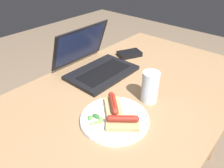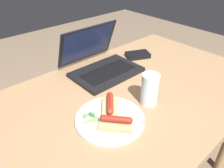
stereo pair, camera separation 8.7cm
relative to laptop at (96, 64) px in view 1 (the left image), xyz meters
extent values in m
cube|color=#93704C|center=(-0.04, -0.22, -0.06)|extent=(1.28, 0.77, 0.04)
cylinder|color=#93704C|center=(0.52, 0.08, -0.41)|extent=(0.05, 0.05, 0.67)
cylinder|color=#93704C|center=(0.52, -0.53, -0.41)|extent=(0.05, 0.05, 0.67)
cube|color=black|center=(0.00, -0.04, -0.03)|extent=(0.32, 0.21, 0.02)
cube|color=black|center=(0.00, -0.05, -0.02)|extent=(0.26, 0.12, 0.00)
cube|color=black|center=(0.00, 0.10, 0.07)|extent=(0.32, 0.08, 0.19)
cube|color=#192347|center=(0.00, 0.10, 0.07)|extent=(0.29, 0.06, 0.17)
cylinder|color=silver|center=(-0.21, -0.30, -0.03)|extent=(0.25, 0.25, 0.01)
torus|color=silver|center=(-0.21, -0.30, -0.03)|extent=(0.24, 0.24, 0.01)
cube|color=tan|center=(-0.22, -0.34, -0.02)|extent=(0.12, 0.13, 0.02)
cylinder|color=maroon|center=(-0.22, -0.34, 0.00)|extent=(0.07, 0.08, 0.02)
sphere|color=maroon|center=(-0.19, -0.37, 0.00)|extent=(0.02, 0.02, 0.02)
sphere|color=maroon|center=(-0.25, -0.31, 0.00)|extent=(0.02, 0.02, 0.02)
cylinder|color=red|center=(-0.22, -0.34, 0.01)|extent=(0.05, 0.06, 0.01)
cube|color=tan|center=(-0.17, -0.26, -0.02)|extent=(0.12, 0.12, 0.02)
cylinder|color=maroon|center=(-0.17, -0.26, 0.00)|extent=(0.08, 0.09, 0.02)
sphere|color=maroon|center=(-0.14, -0.23, 0.00)|extent=(0.02, 0.02, 0.02)
sphere|color=maroon|center=(-0.21, -0.30, 0.00)|extent=(0.02, 0.02, 0.02)
cylinder|color=red|center=(-0.17, -0.26, 0.01)|extent=(0.06, 0.07, 0.01)
ellipsoid|color=#4C8E3D|center=(-0.27, -0.24, -0.02)|extent=(0.03, 0.03, 0.01)
ellipsoid|color=#709E4C|center=(-0.28, -0.26, -0.02)|extent=(0.02, 0.02, 0.01)
ellipsoid|color=#2D662D|center=(-0.25, -0.24, -0.02)|extent=(0.02, 0.03, 0.01)
ellipsoid|color=#709E4C|center=(-0.27, -0.27, -0.03)|extent=(0.03, 0.03, 0.01)
ellipsoid|color=#709E4C|center=(-0.26, -0.23, -0.03)|extent=(0.02, 0.03, 0.01)
ellipsoid|color=#709E4C|center=(-0.25, -0.27, -0.02)|extent=(0.03, 0.03, 0.01)
ellipsoid|color=#709E4C|center=(-0.26, -0.28, -0.03)|extent=(0.02, 0.02, 0.00)
cylinder|color=silver|center=(-0.03, -0.32, 0.02)|extent=(0.07, 0.07, 0.13)
cube|color=black|center=(0.25, -0.02, -0.03)|extent=(0.15, 0.12, 0.02)
camera|label=1|loc=(-0.65, -0.67, 0.49)|focal=35.00mm
camera|label=2|loc=(-0.59, -0.74, 0.49)|focal=35.00mm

